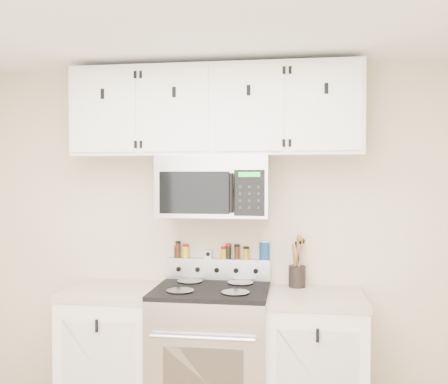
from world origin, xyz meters
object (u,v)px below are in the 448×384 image
range (212,355)px  microwave (214,186)px  utensil_crock (297,275)px  salt_canister (265,250)px

range → microwave: 1.15m
microwave → utensil_crock: microwave is taller
range → salt_canister: (0.34, 0.28, 0.68)m
microwave → range: bearing=-90.2°
microwave → salt_canister: (0.34, 0.16, -0.46)m
range → microwave: (0.00, 0.13, 1.14)m
utensil_crock → salt_canister: (-0.23, 0.05, 0.16)m
microwave → salt_canister: size_ratio=5.55×
range → utensil_crock: (0.57, 0.23, 0.52)m
microwave → salt_canister: microwave is taller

